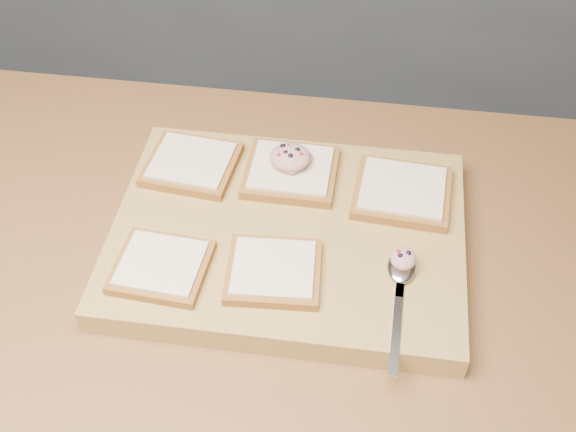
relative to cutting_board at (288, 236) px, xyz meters
name	(u,v)px	position (x,y,z in m)	size (l,w,h in m)	color
island_counter	(249,432)	(-0.06, -0.06, -0.47)	(2.00, 0.80, 0.90)	slate
back_counter	(330,6)	(-0.06, 1.37, -0.45)	(3.60, 0.62, 0.94)	slate
cutting_board	(288,236)	(0.00, 0.00, 0.00)	(0.47, 0.36, 0.04)	tan
bread_far_left	(192,164)	(-0.15, 0.10, 0.03)	(0.14, 0.13, 0.02)	brown
bread_far_center	(291,171)	(-0.01, 0.10, 0.03)	(0.13, 0.12, 0.02)	brown
bread_far_right	(402,192)	(0.15, 0.08, 0.03)	(0.14, 0.13, 0.02)	brown
bread_near_left	(161,266)	(-0.15, -0.10, 0.03)	(0.12, 0.11, 0.02)	brown
bread_near_center	(273,271)	(-0.01, -0.08, 0.03)	(0.12, 0.12, 0.02)	brown
tuna_salad_dollop	(290,157)	(-0.01, 0.10, 0.05)	(0.06, 0.06, 0.03)	#D59088
spoon	(401,275)	(0.15, -0.07, 0.02)	(0.04, 0.19, 0.01)	silver
spoon_salad	(403,258)	(0.15, -0.05, 0.04)	(0.03, 0.04, 0.02)	#D59088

